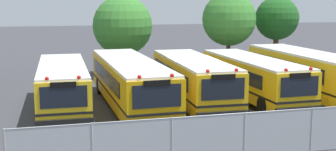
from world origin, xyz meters
name	(u,v)px	position (x,y,z in m)	size (l,w,h in m)	color
ground_plane	(193,103)	(0.00, 0.00, 0.00)	(160.00, 160.00, 0.00)	#38383D
school_bus_0	(63,85)	(-7.02, 0.16, 1.33)	(2.56, 9.48, 2.52)	yellow
school_bus_1	(130,81)	(-3.52, 0.05, 1.39)	(2.85, 11.63, 2.63)	#EAA80C
school_bus_2	(193,79)	(-0.05, -0.11, 1.38)	(2.76, 9.80, 2.62)	yellow
school_bus_3	(252,77)	(3.51, -0.11, 1.34)	(2.60, 9.98, 2.54)	yellow
school_bus_4	(306,72)	(7.00, 0.04, 1.45)	(2.63, 10.53, 2.76)	yellow
tree_1	(121,26)	(-2.40, 10.11, 3.75)	(4.44, 4.44, 5.99)	#4C3823
tree_2	(229,19)	(5.39, 8.04, 4.27)	(3.98, 3.98, 6.25)	#4C3823
tree_3	(279,18)	(10.01, 9.11, 4.22)	(3.44, 3.43, 5.94)	#4C3823
chainlink_fence	(279,132)	(0.40, -8.92, 0.89)	(18.96, 0.07, 1.71)	#9EA0A3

